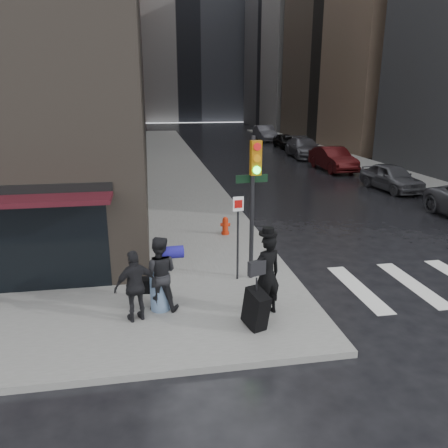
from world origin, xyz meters
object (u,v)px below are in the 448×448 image
Objects in this scene: man_jeans at (159,273)px; parked_car_5 at (265,133)px; man_greycoat at (136,286)px; parked_car_4 at (285,141)px; parked_car_1 at (392,177)px; parked_car_2 at (333,159)px; fire_hydrant at (225,226)px; parked_car_3 at (304,148)px; traffic_light at (252,190)px; man_overcoat at (265,280)px.

parked_car_5 is at bearing -101.31° from man_jeans.
parked_car_4 is at bearing -133.33° from man_greycoat.
man_greycoat reaches higher than parked_car_1.
parked_car_1 is 6.52m from parked_car_2.
man_greycoat is at bearing -117.66° from fire_hydrant.
parked_car_5 reaches higher than parked_car_2.
parked_car_3 is (9.99, 19.52, 0.35)m from fire_hydrant.
traffic_light is 0.76× the size of parked_car_5.
parked_car_1 reaches higher than fire_hydrant.
man_overcoat is 0.55× the size of traffic_light.
man_greycoat is 2.53× the size of fire_hydrant.
man_jeans is 0.46× the size of traffic_light.
parked_car_5 reaches higher than parked_car_4.
parked_car_5 is at bearing -129.38° from man_greycoat.
parked_car_2 is at bearing -88.99° from parked_car_3.
parked_car_1 is (13.28, 12.31, -0.26)m from man_greycoat.
parked_car_1 is (10.44, 12.64, -0.33)m from man_overcoat.
parked_car_5 is at bearing 68.98° from traffic_light.
man_jeans is at bearing -37.44° from man_overcoat.
man_jeans is 17.43m from parked_car_1.
man_greycoat is 3.88m from traffic_light.
parked_car_3 reaches higher than parked_car_4.
man_greycoat reaches higher than parked_car_4.
parked_car_5 is at bearing -124.36° from man_overcoat.
man_overcoat is at bearing -102.99° from parked_car_5.
parked_car_2 is 6.51m from parked_car_3.
parked_car_3 is at bearing 85.79° from parked_car_2.
man_overcoat reaches higher than fire_hydrant.
man_jeans reaches higher than parked_car_4.
man_greycoat is at bearing -25.99° from man_overcoat.
man_greycoat is at bearing -106.99° from parked_car_5.
traffic_light is 0.93× the size of parked_car_1.
parked_car_5 is (-0.27, 6.50, 0.17)m from parked_car_4.
parked_car_2 is 1.21× the size of parked_car_4.
parked_car_4 reaches higher than fire_hydrant.
parked_car_1 is 13.00m from parked_car_3.
parked_car_1 is at bearing 40.33° from traffic_light.
man_greycoat is 6.55m from fire_hydrant.
traffic_light is at bearing -90.05° from fire_hydrant.
parked_car_1 is at bearing -157.54° from man_greycoat.
man_jeans is at bearing -113.07° from parked_car_3.
parked_car_5 reaches higher than fire_hydrant.
parked_car_3 is (13.02, 25.30, -0.18)m from man_greycoat.
parked_car_5 is at bearing 92.81° from parked_car_3.
man_greycoat is 40.51m from parked_car_5.
traffic_light is at bearing -144.58° from man_jeans.
traffic_light is 0.81× the size of parked_car_2.
parked_car_3 is (-0.26, 13.00, 0.08)m from parked_car_1.
man_overcoat is 40.00m from parked_car_5.
man_greycoat is 0.30× the size of parked_car_3.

